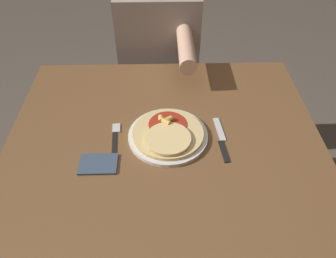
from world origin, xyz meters
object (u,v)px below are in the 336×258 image
plate (168,136)px  person_diner (159,56)px  pizza (168,133)px  knife (221,140)px  dining_table (165,157)px  fork (115,138)px

plate → person_diner: bearing=92.6°
pizza → knife: pizza is taller
plate → person_diner: (-0.03, 0.66, -0.08)m
dining_table → knife: knife is taller
fork → knife: size_ratio=0.80×
pizza → fork: size_ratio=1.44×
pizza → dining_table: bearing=155.5°
person_diner → knife: bearing=-72.3°
dining_table → pizza: bearing=-24.5°
dining_table → fork: bearing=-179.1°
dining_table → pizza: (0.01, -0.01, 0.13)m
plate → knife: size_ratio=1.29×
knife → dining_table: bearing=174.2°
dining_table → pizza: 0.13m
knife → person_diner: size_ratio=0.19×
plate → person_diner: size_ratio=0.24×
dining_table → person_diner: size_ratio=0.95×
pizza → knife: (0.19, -0.01, -0.02)m
fork → knife: bearing=-2.7°
fork → knife: 0.38m
plate → pizza: 0.02m
knife → person_diner: bearing=107.7°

